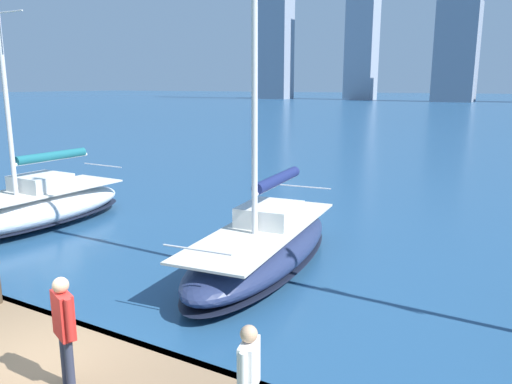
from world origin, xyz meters
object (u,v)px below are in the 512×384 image
at_px(sailboat_teal, 33,206).
at_px(person_white_shirt, 249,374).
at_px(sailboat_navy, 264,244).
at_px(person_red_shirt, 64,322).

bearing_deg(sailboat_teal, person_white_shirt, 153.44).
height_order(sailboat_teal, person_white_shirt, sailboat_teal).
relative_size(sailboat_navy, person_white_shirt, 7.06).
bearing_deg(person_red_shirt, sailboat_navy, -84.80).
relative_size(sailboat_teal, person_white_shirt, 7.01).
xyz_separation_m(sailboat_navy, sailboat_teal, (9.32, 0.46, 0.03)).
bearing_deg(sailboat_navy, person_red_shirt, 95.20).
bearing_deg(sailboat_teal, sailboat_navy, -177.20).
bearing_deg(person_white_shirt, sailboat_teal, -26.56).
distance_m(person_white_shirt, person_red_shirt, 2.97).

